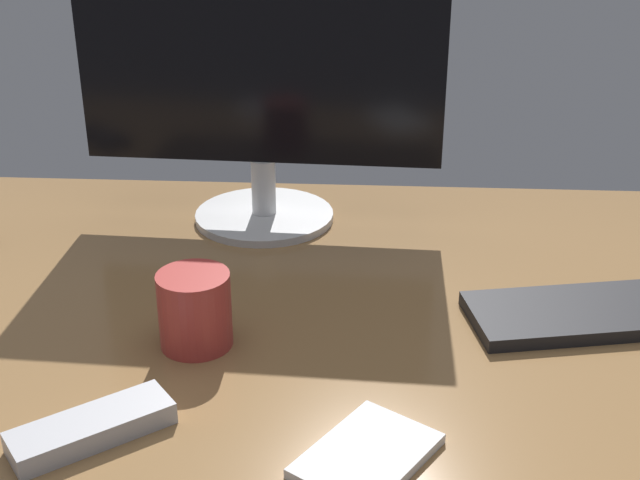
% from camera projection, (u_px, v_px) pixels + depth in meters
% --- Properties ---
extents(desk, '(1.40, 0.84, 0.02)m').
position_uv_depth(desk, '(304.00, 305.00, 1.14)').
color(desk, olive).
rests_on(desk, ground).
extents(monitor, '(0.55, 0.22, 0.44)m').
position_uv_depth(monitor, '(260.00, 77.00, 1.28)').
color(monitor, silver).
rests_on(monitor, desk).
extents(keyboard, '(0.39, 0.20, 0.02)m').
position_uv_depth(keyboard, '(615.00, 311.00, 1.08)').
color(keyboard, black).
rests_on(keyboard, desk).
extents(tv_remote, '(0.16, 0.14, 0.02)m').
position_uv_depth(tv_remote, '(92.00, 428.00, 0.86)').
color(tv_remote, '#B7B7BC').
rests_on(tv_remote, desk).
extents(coffee_mug, '(0.09, 0.09, 0.09)m').
position_uv_depth(coffee_mug, '(195.00, 310.00, 1.01)').
color(coffee_mug, '#B23833').
rests_on(coffee_mug, desk).
extents(notepad, '(0.16, 0.17, 0.01)m').
position_uv_depth(notepad, '(367.00, 456.00, 0.83)').
color(notepad, white).
rests_on(notepad, desk).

